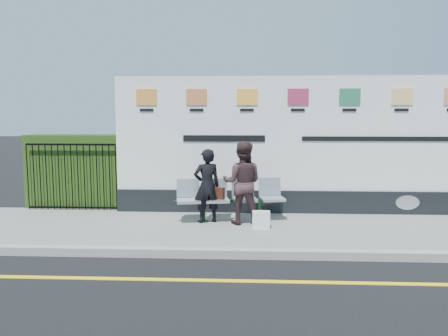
# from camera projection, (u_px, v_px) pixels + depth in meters

# --- Properties ---
(ground) EXTENTS (80.00, 80.00, 0.00)m
(ground) POSITION_uv_depth(u_px,v_px,m) (291.00, 282.00, 5.99)
(ground) COLOR black
(pavement) EXTENTS (14.00, 3.00, 0.12)m
(pavement) POSITION_uv_depth(u_px,v_px,m) (277.00, 230.00, 8.46)
(pavement) COLOR slate
(pavement) RESTS_ON ground
(kerb) EXTENTS (14.00, 0.18, 0.14)m
(kerb) POSITION_uv_depth(u_px,v_px,m) (284.00, 254.00, 6.98)
(kerb) COLOR gray
(kerb) RESTS_ON ground
(yellow_line) EXTENTS (14.00, 0.10, 0.01)m
(yellow_line) POSITION_uv_depth(u_px,v_px,m) (291.00, 282.00, 5.99)
(yellow_line) COLOR yellow
(yellow_line) RESTS_ON ground
(billboard) EXTENTS (8.00, 0.30, 3.00)m
(billboard) POSITION_uv_depth(u_px,v_px,m) (296.00, 154.00, 9.61)
(billboard) COLOR black
(billboard) RESTS_ON pavement
(hedge) EXTENTS (2.35, 0.70, 1.70)m
(hedge) POSITION_uv_depth(u_px,v_px,m) (79.00, 170.00, 10.36)
(hedge) COLOR #274414
(hedge) RESTS_ON pavement
(railing) EXTENTS (2.05, 0.06, 1.54)m
(railing) POSITION_uv_depth(u_px,v_px,m) (72.00, 176.00, 9.92)
(railing) COLOR black
(railing) RESTS_ON pavement
(bench) EXTENTS (2.25, 0.93, 0.47)m
(bench) POSITION_uv_depth(u_px,v_px,m) (231.00, 210.00, 8.92)
(bench) COLOR #AEB4B7
(bench) RESTS_ON pavement
(woman_left) EXTENTS (0.63, 0.52, 1.49)m
(woman_left) POSITION_uv_depth(u_px,v_px,m) (207.00, 186.00, 8.76)
(woman_left) COLOR black
(woman_left) RESTS_ON pavement
(woman_right) EXTENTS (0.86, 0.70, 1.65)m
(woman_right) POSITION_uv_depth(u_px,v_px,m) (242.00, 183.00, 8.65)
(woman_right) COLOR #3B2628
(woman_right) RESTS_ON pavement
(handbag_brown) EXTENTS (0.32, 0.21, 0.24)m
(handbag_brown) POSITION_uv_depth(u_px,v_px,m) (217.00, 193.00, 8.84)
(handbag_brown) COLOR black
(handbag_brown) RESTS_ON bench
(carrier_bag_white) EXTENTS (0.33, 0.20, 0.33)m
(carrier_bag_white) POSITION_uv_depth(u_px,v_px,m) (261.00, 220.00, 8.35)
(carrier_bag_white) COLOR silver
(carrier_bag_white) RESTS_ON pavement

